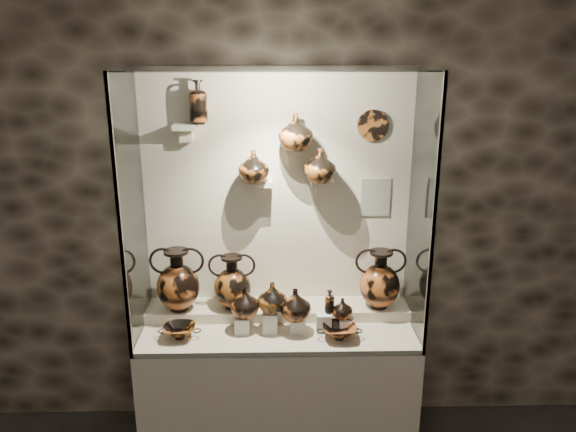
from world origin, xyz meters
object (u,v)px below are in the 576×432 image
(amphora_right, at_px, (380,279))
(kylix_left, at_px, (179,331))
(amphora_left, at_px, (178,280))
(lekythos_tall, at_px, (198,99))
(jug_b, at_px, (272,297))
(ovoid_vase_b, at_px, (296,132))
(jug_c, at_px, (295,304))
(kylix_right, at_px, (339,331))
(ovoid_vase_c, at_px, (320,165))
(jug_e, at_px, (342,308))
(jug_a, at_px, (245,302))
(ovoid_vase_a, at_px, (254,166))
(lekythos_small, at_px, (330,300))
(amphora_mid, at_px, (232,282))

(amphora_right, distance_m, kylix_left, 1.29)
(amphora_left, relative_size, lekythos_tall, 1.40)
(amphora_right, bearing_deg, jug_b, -169.82)
(amphora_right, bearing_deg, ovoid_vase_b, 170.46)
(jug_b, distance_m, jug_c, 0.14)
(kylix_right, bearing_deg, ovoid_vase_c, 114.28)
(jug_b, bearing_deg, ovoid_vase_c, 38.72)
(jug_b, distance_m, ovoid_vase_b, 1.01)
(jug_e, relative_size, ovoid_vase_b, 0.60)
(kylix_left, bearing_deg, jug_e, 0.63)
(amphora_left, distance_m, ovoid_vase_c, 1.14)
(ovoid_vase_c, bearing_deg, jug_a, -160.56)
(jug_c, distance_m, lekythos_tall, 1.35)
(ovoid_vase_a, xyz_separation_m, ovoid_vase_c, (0.40, -0.01, 0.01))
(amphora_right, relative_size, ovoid_vase_b, 1.78)
(lekythos_small, bearing_deg, amphora_right, 41.12)
(lekythos_tall, bearing_deg, ovoid_vase_c, -3.01)
(ovoid_vase_b, bearing_deg, lekythos_small, -56.18)
(kylix_right, relative_size, ovoid_vase_c, 1.26)
(jug_c, bearing_deg, jug_b, 162.79)
(amphora_right, bearing_deg, jug_c, -164.04)
(jug_b, relative_size, jug_e, 1.46)
(lekythos_small, bearing_deg, ovoid_vase_a, 167.43)
(kylix_right, xyz_separation_m, lekythos_tall, (-0.83, 0.37, 1.33))
(jug_c, height_order, kylix_left, jug_c)
(amphora_right, xyz_separation_m, jug_b, (-0.68, -0.17, -0.04))
(jug_a, bearing_deg, lekythos_small, 12.85)
(lekythos_tall, xyz_separation_m, ovoid_vase_a, (0.32, -0.03, -0.40))
(amphora_mid, relative_size, ovoid_vase_c, 1.71)
(jug_c, bearing_deg, amphora_right, 13.43)
(lekythos_small, xyz_separation_m, ovoid_vase_a, (-0.46, 0.23, 0.78))
(ovoid_vase_a, relative_size, ovoid_vase_c, 0.95)
(amphora_left, relative_size, kylix_right, 1.56)
(jug_a, xyz_separation_m, kylix_left, (-0.39, -0.08, -0.14))
(jug_e, bearing_deg, jug_a, -155.21)
(amphora_left, bearing_deg, lekythos_tall, 13.54)
(amphora_right, distance_m, kylix_right, 0.45)
(jug_e, xyz_separation_m, ovoid_vase_a, (-0.54, 0.23, 0.84))
(kylix_left, height_order, kylix_right, kylix_right)
(jug_b, relative_size, lekythos_small, 1.17)
(kylix_left, bearing_deg, kylix_right, -5.82)
(amphora_mid, height_order, ovoid_vase_a, ovoid_vase_a)
(ovoid_vase_b, bearing_deg, ovoid_vase_a, 169.09)
(jug_a, distance_m, ovoid_vase_a, 0.83)
(jug_b, distance_m, lekythos_small, 0.35)
(kylix_right, bearing_deg, ovoid_vase_a, 152.57)
(jug_b, bearing_deg, ovoid_vase_b, 57.71)
(amphora_mid, bearing_deg, jug_a, -52.41)
(jug_c, distance_m, kylix_right, 0.31)
(amphora_mid, distance_m, jug_c, 0.45)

